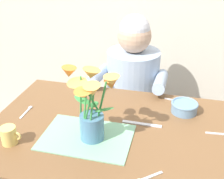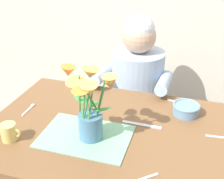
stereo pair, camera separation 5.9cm
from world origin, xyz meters
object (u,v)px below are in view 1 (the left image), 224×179
Objects in this scene: ceramic_bowl at (184,107)px; dinner_knife at (142,124)px; seated_person at (132,98)px; flower_vase at (91,105)px; tea_cup at (9,135)px.

ceramic_bowl is 0.25m from dinner_knife.
dinner_knife is (0.14, -0.55, 0.18)m from seated_person.
tea_cup is (-0.33, -0.12, -0.13)m from flower_vase.
seated_person is at bearing 64.69° from tea_cup.
flower_vase is 1.73× the size of dinner_knife.
tea_cup is at bearing -152.00° from dinner_knife.
dinner_knife is at bearing 27.53° from tea_cup.
seated_person is 0.55m from ceramic_bowl.
flower_vase is at bearing 19.24° from tea_cup.
tea_cup is (-0.39, -0.83, 0.22)m from seated_person.
dinner_knife is at bearing -139.82° from ceramic_bowl.
flower_vase is (-0.06, -0.71, 0.35)m from seated_person.
seated_person reaches higher than tea_cup.
seated_person is 0.59m from dinner_knife.
seated_person reaches higher than ceramic_bowl.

